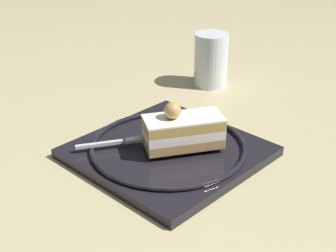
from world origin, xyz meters
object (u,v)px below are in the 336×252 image
dessert_plate (168,150)px  cake_slice (182,130)px  fork (118,142)px  drink_glass_far (211,63)px

dessert_plate → cake_slice: (-0.02, -0.01, 0.04)m
fork → dessert_plate: bearing=-138.0°
dessert_plate → drink_glass_far: 0.30m
dessert_plate → fork: size_ratio=2.34×
cake_slice → fork: 0.10m
drink_glass_far → fork: bearing=103.8°
fork → cake_slice: bearing=-139.8°
fork → drink_glass_far: drink_glass_far is taller
dessert_plate → cake_slice: size_ratio=2.00×
cake_slice → drink_glass_far: drink_glass_far is taller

